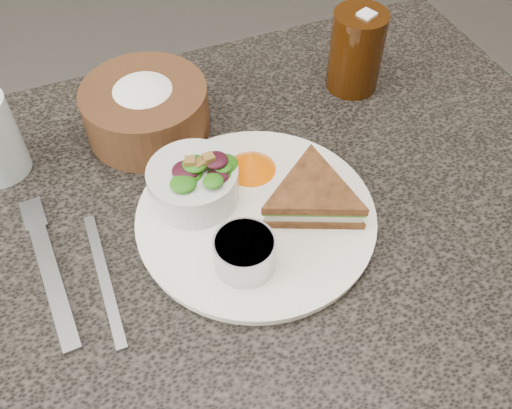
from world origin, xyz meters
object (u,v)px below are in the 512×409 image
Objects in this scene: dining_table at (236,357)px; salad_bowl at (193,179)px; dressing_ramekin at (245,253)px; cola_glass at (357,48)px; sandwich at (313,196)px; bread_basket at (145,103)px; dinner_plate at (256,217)px.

dining_table is 9.19× the size of salad_bowl.
salad_bowl reaches higher than dressing_ramekin.
salad_bowl is (-0.03, 0.04, 0.42)m from dining_table.
cola_glass is at bearing 42.85° from dressing_ramekin.
sandwich is 0.26m from cola_glass.
cola_glass is at bearing 74.07° from sandwich.
dining_table is 0.47m from bread_basket.
salad_bowl is 1.58× the size of dressing_ramekin.
dressing_ramekin is 0.41× the size of bread_basket.
dressing_ramekin is (0.02, -0.12, -0.01)m from salad_bowl.
dining_table is at bearing 163.73° from dinner_plate.
dining_table is 0.42m from salad_bowl.
bread_basket is at bearing 98.15° from dressing_ramekin.
sandwich is 0.84× the size of bread_basket.
cola_glass is at bearing 39.19° from dinner_plate.
bread_basket reaches higher than salad_bowl.
salad_bowl reaches higher than dining_table.
cola_glass is (0.27, 0.25, 0.03)m from dressing_ramekin.
dinner_plate is at bearing -16.27° from dining_table.
dressing_ramekin is at bearing -121.96° from dinner_plate.
salad_bowl is at bearing 100.04° from dressing_ramekin.
dinner_plate is 2.16× the size of cola_glass.
dinner_plate is 0.07m from sandwich.
salad_bowl is 0.12m from dressing_ramekin.
dining_table is at bearing -59.67° from salad_bowl.
dining_table is 7.12× the size of sandwich.
dinner_plate is 4.13× the size of dressing_ramekin.
salad_bowl is (-0.06, 0.05, 0.04)m from dinner_plate.
dinner_plate is at bearing -140.81° from cola_glass.
bread_basket is 0.31m from cola_glass.
dining_table is at bearing 85.34° from dressing_ramekin.
salad_bowl is at bearing 174.30° from sandwich.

